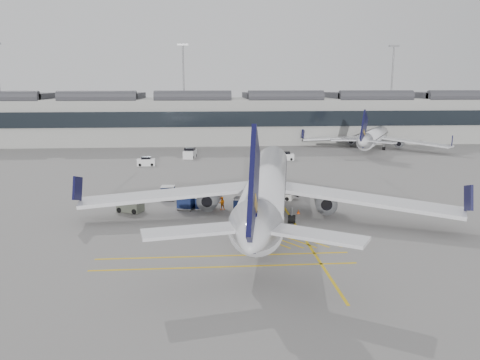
{
  "coord_description": "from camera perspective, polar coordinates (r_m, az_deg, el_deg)",
  "views": [
    {
      "loc": [
        0.46,
        -48.44,
        14.68
      ],
      "look_at": [
        4.44,
        3.08,
        4.0
      ],
      "focal_mm": 35.0,
      "sensor_mm": 36.0,
      "label": 1
    }
  ],
  "objects": [
    {
      "name": "ramp_agent_b",
      "position": [
        55.44,
        -2.23,
        -2.84
      ],
      "size": [
        0.78,
        0.62,
        1.58
      ],
      "primitive_type": "imported",
      "rotation": [
        0.0,
        0.0,
        3.16
      ],
      "color": "orange",
      "rests_on": "ground"
    },
    {
      "name": "apron_markings",
      "position": [
        61.01,
        4.72,
        -2.28
      ],
      "size": [
        0.25,
        60.0,
        0.01
      ],
      "primitive_type": "cube",
      "color": "gold",
      "rests_on": "ground"
    },
    {
      "name": "belt_loader",
      "position": [
        60.99,
        4.34,
        -1.68
      ],
      "size": [
        5.37,
        3.2,
        2.13
      ],
      "rotation": [
        0.0,
        0.0,
        -0.36
      ],
      "color": "silver",
      "rests_on": "ground"
    },
    {
      "name": "airliner_far",
      "position": [
        111.76,
        16.15,
        5.14
      ],
      "size": [
        29.69,
        32.75,
        9.67
      ],
      "rotation": [
        0.0,
        0.0,
        -0.51
      ],
      "color": "silver",
      "rests_on": "ground"
    },
    {
      "name": "safety_cone_engine",
      "position": [
        54.26,
        7.13,
        -3.84
      ],
      "size": [
        0.36,
        0.36,
        0.5
      ],
      "primitive_type": "cone",
      "color": "#F24C0A",
      "rests_on": "ground"
    },
    {
      "name": "ground",
      "position": [
        50.62,
        -4.77,
        -5.22
      ],
      "size": [
        220.0,
        220.0,
        0.0
      ],
      "primitive_type": "plane",
      "color": "gray",
      "rests_on": "ground"
    },
    {
      "name": "baggage_cart_a",
      "position": [
        55.62,
        -4.82,
        -2.75
      ],
      "size": [
        1.64,
        1.4,
        1.6
      ],
      "rotation": [
        0.0,
        0.0,
        0.1
      ],
      "color": "gray",
      "rests_on": "ground"
    },
    {
      "name": "service_van_right",
      "position": [
        91.94,
        5.6,
        2.9
      ],
      "size": [
        3.33,
        1.91,
        1.63
      ],
      "rotation": [
        0.0,
        0.0,
        -0.1
      ],
      "color": "silver",
      "rests_on": "ground"
    },
    {
      "name": "ramp_agent_a",
      "position": [
        58.05,
        2.36,
        -2.13
      ],
      "size": [
        0.73,
        0.66,
        1.68
      ],
      "primitive_type": "imported",
      "rotation": [
        0.0,
        0.0,
        0.54
      ],
      "color": "#F0420C",
      "rests_on": "ground"
    },
    {
      "name": "baggage_cart_b",
      "position": [
        53.12,
        0.24,
        -3.18
      ],
      "size": [
        2.22,
        1.99,
        1.98
      ],
      "rotation": [
        0.0,
        0.0,
        -0.26
      ],
      "color": "gray",
      "rests_on": "ground"
    },
    {
      "name": "baggage_cart_c",
      "position": [
        55.76,
        -6.61,
        -2.51
      ],
      "size": [
        2.36,
        2.15,
        2.03
      ],
      "rotation": [
        0.0,
        0.0,
        -0.35
      ],
      "color": "gray",
      "rests_on": "ground"
    },
    {
      "name": "baggage_cart_d",
      "position": [
        60.36,
        -8.78,
        -1.54
      ],
      "size": [
        1.9,
        1.61,
        1.9
      ],
      "rotation": [
        0.0,
        0.0,
        -0.07
      ],
      "color": "gray",
      "rests_on": "ground"
    },
    {
      "name": "airliner_main",
      "position": [
        51.79,
        3.24,
        -0.79
      ],
      "size": [
        40.56,
        44.69,
        11.98
      ],
      "rotation": [
        0.0,
        0.0,
        -0.18
      ],
      "color": "silver",
      "rests_on": "ground"
    },
    {
      "name": "service_van_left",
      "position": [
        86.9,
        -11.36,
        2.22
      ],
      "size": [
        3.24,
        1.68,
        1.65
      ],
      "rotation": [
        0.0,
        0.0,
        0.02
      ],
      "color": "silver",
      "rests_on": "ground"
    },
    {
      "name": "light_masts",
      "position": [
        134.46,
        -5.43,
        11.55
      ],
      "size": [
        113.0,
        0.6,
        25.45
      ],
      "color": "slate",
      "rests_on": "ground"
    },
    {
      "name": "safety_cone_nose",
      "position": [
        71.65,
        4.19,
        0.04
      ],
      "size": [
        0.39,
        0.39,
        0.54
      ],
      "primitive_type": "cone",
      "color": "#F24C0A",
      "rests_on": "ground"
    },
    {
      "name": "terminal",
      "position": [
        120.67,
        -4.66,
        7.58
      ],
      "size": [
        200.0,
        20.45,
        12.4
      ],
      "color": "#9E9E99",
      "rests_on": "ground"
    },
    {
      "name": "service_van_mid",
      "position": [
        94.47,
        -6.12,
        3.25
      ],
      "size": [
        2.75,
        4.39,
        2.1
      ],
      "rotation": [
        0.0,
        0.0,
        1.39
      ],
      "color": "silver",
      "rests_on": "ground"
    },
    {
      "name": "pushback_tug",
      "position": [
        56.0,
        -13.22,
        -3.1
      ],
      "size": [
        3.26,
        2.71,
        1.57
      ],
      "rotation": [
        0.0,
        0.0,
        -0.43
      ],
      "color": "#505447",
      "rests_on": "ground"
    }
  ]
}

